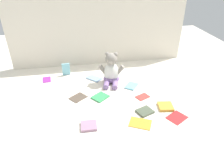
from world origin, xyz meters
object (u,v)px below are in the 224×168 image
Objects in this scene: book_case_6 at (145,111)px; book_case_10 at (143,97)px; book_case_3 at (131,86)px; book_case_11 at (89,126)px; book_case_1 at (66,69)px; book_case_0 at (177,117)px; teddy_bear at (111,72)px; book_case_5 at (47,79)px; book_case_8 at (166,106)px; book_case_2 at (78,97)px; book_case_4 at (140,123)px; book_case_7 at (100,97)px; book_case_9 at (94,78)px.

book_case_6 is 0.18m from book_case_10.
book_case_11 is (-0.38, -0.42, 0.00)m from book_case_3.
book_case_1 is 0.73m from book_case_10.
book_case_11 reaches higher than book_case_0.
teddy_bear reaches higher than book_case_3.
book_case_8 is (0.85, -0.55, 0.00)m from book_case_5.
book_case_3 is 1.13× the size of book_case_11.
book_case_3 is (0.43, 0.09, 0.00)m from book_case_2.
book_case_4 is (0.46, -0.74, -0.05)m from book_case_1.
book_case_10 is 1.00× the size of book_case_11.
book_case_8 is (0.31, -0.42, -0.09)m from teddy_bear.
book_case_7 reaches higher than book_case_4.
book_case_1 reaches higher than book_case_11.
book_case_0 is 0.21m from book_case_6.
book_case_3 is 0.34m from book_case_6.
book_case_2 is (-0.62, 0.34, 0.00)m from book_case_0.
book_case_10 is (0.10, 0.28, 0.00)m from book_case_4.
book_case_5 reaches higher than book_case_0.
book_case_6 is (-0.19, 0.09, 0.00)m from book_case_0.
book_case_0 is 0.90× the size of book_case_4.
book_case_10 reaches higher than book_case_0.
book_case_10 is at bearing 178.91° from book_case_0.
book_case_4 is at bearing -44.68° from book_case_10.
book_case_3 is at bearing -20.20° from teddy_bear.
book_case_3 is 0.72m from book_case_5.
book_case_3 and book_case_7 have the same top height.
teddy_bear is at bearing -32.44° from book_case_1.
teddy_bear is at bearing 36.10° from book_case_4.
book_case_2 is 1.06× the size of book_case_3.
book_case_2 is 1.13× the size of book_case_6.
book_case_1 reaches higher than book_case_10.
teddy_bear is 0.18m from book_case_9.
book_case_7 is 1.15× the size of book_case_10.
book_case_8 is 0.19m from book_case_10.
book_case_3 is 0.17m from book_case_10.
book_case_10 is at bearing 42.29° from book_case_2.
book_case_4 is at bearing 128.47° from book_case_8.
book_case_0 and book_case_2 have the same top height.
book_case_8 reaches higher than book_case_2.
book_case_3 is at bearing -34.30° from book_case_1.
book_case_5 is 1.01m from book_case_8.
book_case_1 reaches higher than book_case_5.
book_case_7 reaches higher than book_case_5.
book_case_11 is (-0.23, -0.52, -0.09)m from teddy_bear.
book_case_9 reaches higher than book_case_5.
book_case_9 is at bearing 166.62° from book_case_5.
book_case_0 is at bearing 4.16° from book_case_10.
teddy_bear is 2.10× the size of book_case_9.
book_case_0 is 1.04× the size of book_case_2.
teddy_bear reaches higher than book_case_7.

